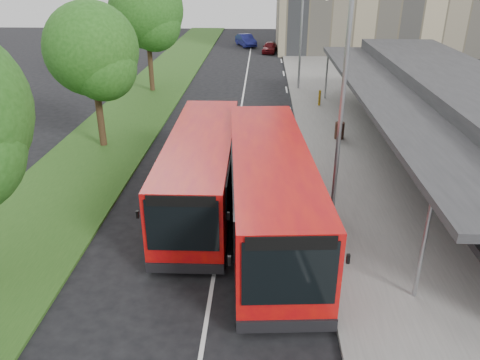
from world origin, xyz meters
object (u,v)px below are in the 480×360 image
object	(u,v)px
tree_mid	(92,55)
bus_main	(270,191)
car_near	(270,47)
lamp_post_far	(300,26)
tree_far	(147,15)
car_far	(246,40)
bollard	(320,98)
bus_second	(202,169)
litter_bin	(339,130)
lamp_post_near	(340,95)

from	to	relation	value
tree_mid	bus_main	distance (m)	12.49
bus_main	car_near	world-z (taller)	bus_main
tree_mid	lamp_post_far	distance (m)	17.07
tree_far	lamp_post_far	distance (m)	11.20
car_far	tree_mid	bearing A→B (deg)	-120.94
tree_far	car_near	size ratio (longest dim) A/B	2.43
car_far	bollard	bearing A→B (deg)	-97.60
lamp_post_far	car_far	distance (m)	22.16
tree_mid	car_far	world-z (taller)	tree_mid
bus_second	bollard	world-z (taller)	bus_second
bus_second	bollard	size ratio (longest dim) A/B	9.99
litter_bin	tree_far	bearing A→B (deg)	140.09
bus_second	litter_bin	xyz separation A→B (m)	(6.59, 7.70, -0.88)
lamp_post_near	bollard	size ratio (longest dim) A/B	7.79
lamp_post_far	litter_bin	size ratio (longest dim) A/B	8.77
bus_second	bus_main	bearing A→B (deg)	-37.95
tree_far	car_far	world-z (taller)	tree_far
car_near	tree_mid	bearing A→B (deg)	-99.50
bus_second	car_far	world-z (taller)	bus_second
litter_bin	car_near	xyz separation A→B (m)	(-3.53, 28.32, -0.01)
lamp_post_far	bus_main	bearing A→B (deg)	-96.38
lamp_post_far	bollard	bearing A→B (deg)	-76.43
lamp_post_near	litter_bin	world-z (taller)	lamp_post_near
bus_second	car_far	distance (m)	40.52
bus_second	litter_bin	world-z (taller)	bus_second
bus_main	bollard	xyz separation A→B (m)	(3.56, 16.40, -0.94)
bollard	car_near	bearing A→B (deg)	98.30
tree_mid	bus_main	size ratio (longest dim) A/B	0.66
lamp_post_near	litter_bin	size ratio (longest dim) A/B	8.77
tree_mid	bus_main	xyz separation A→B (m)	(8.75, -8.33, -3.17)
bus_main	bus_second	size ratio (longest dim) A/B	1.09
bollard	car_near	size ratio (longest dim) A/B	0.29
lamp_post_near	litter_bin	bearing A→B (deg)	79.59
litter_bin	lamp_post_far	bearing A→B (deg)	97.65
lamp_post_near	car_near	size ratio (longest dim) A/B	2.27
lamp_post_far	car_far	size ratio (longest dim) A/B	1.92
tree_mid	litter_bin	xyz separation A→B (m)	(12.68, 1.39, -4.17)
tree_mid	lamp_post_near	distance (m)	13.17
car_far	tree_far	bearing A→B (deg)	-126.40
tree_far	litter_bin	bearing A→B (deg)	-39.91
bus_second	car_far	xyz separation A→B (m)	(0.28, 40.51, -0.80)
tree_far	bus_second	distance (m)	19.71
bus_second	litter_bin	bearing A→B (deg)	48.74
bus_main	car_near	xyz separation A→B (m)	(0.40, 38.04, -1.00)
bus_main	bus_second	world-z (taller)	bus_main
car_near	bollard	bearing A→B (deg)	-74.09
tree_mid	car_far	xyz separation A→B (m)	(6.37, 34.21, -4.09)
lamp_post_far	car_near	distance (m)	17.37
lamp_post_near	lamp_post_far	world-z (taller)	same
tree_mid	lamp_post_far	bearing A→B (deg)	49.32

